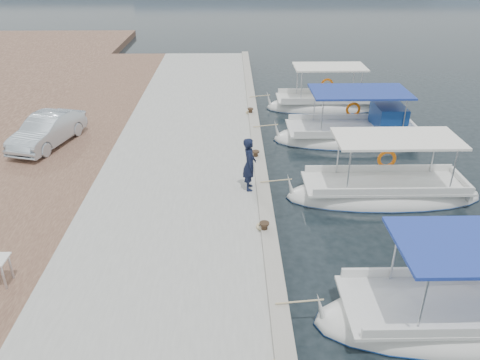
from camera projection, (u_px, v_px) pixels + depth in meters
The scene contains 11 objects.
ground at pixel (281, 280), 12.19m from camera, with size 400.00×400.00×0.00m, color black.
concrete_quay at pixel (182, 184), 16.47m from camera, with size 6.00×40.00×0.50m, color #9FA09A.
quay_curb at pixel (261, 175), 16.37m from camera, with size 0.44×40.00×0.12m, color #9C978A.
cobblestone_strip at pixel (40, 185), 16.38m from camera, with size 4.00×40.00×0.50m, color brown.
fishing_caique_b at pixel (468, 318), 10.79m from camera, with size 7.18×2.44×2.83m.
fishing_caique_c at pixel (383, 194), 16.03m from camera, with size 6.70×2.15×2.83m.
fishing_caique_d at pixel (353, 136), 20.64m from camera, with size 6.87×2.59×2.83m.
fishing_caique_e at pixel (324, 106), 24.51m from camera, with size 6.00×2.13×2.83m.
mooring_bollards at pixel (264, 227), 13.20m from camera, with size 0.28×20.28×0.33m.
fisherman at pixel (249, 164), 15.22m from camera, with size 0.66×0.43×1.80m, color black.
parked_car at pixel (47, 130), 18.67m from camera, with size 1.32×3.78×1.25m, color silver.
Camera 1 is at (-1.25, -9.61, 7.92)m, focal length 35.00 mm.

